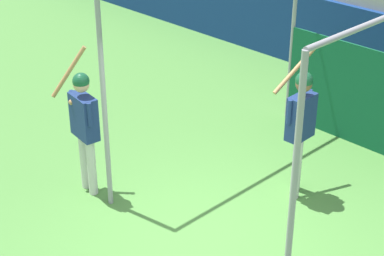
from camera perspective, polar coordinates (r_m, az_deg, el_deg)
The scene contains 4 objects.
ground_plane at distance 8.48m, azimuth 0.78°, elevation -10.21°, with size 60.00×60.00×0.00m, color #477F38.
batting_cage at distance 9.90m, azimuth 13.45°, elevation 4.24°, with size 3.19×4.12×3.18m.
player_batter at distance 9.02m, azimuth 9.61°, elevation 0.64°, with size 0.55×0.92×2.07m.
player_waiting at distance 9.10m, azimuth -9.59°, elevation 0.66°, with size 0.82×0.49×2.13m.
Camera 1 is at (4.73, -4.78, 5.16)m, focal length 60.00 mm.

